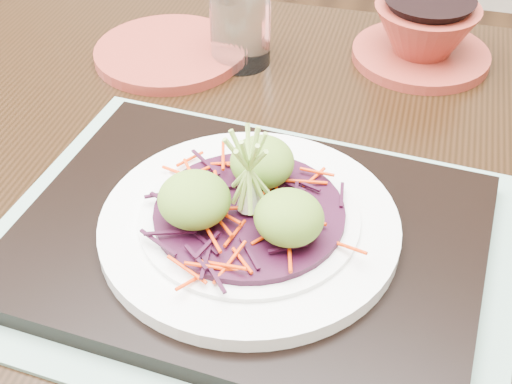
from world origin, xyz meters
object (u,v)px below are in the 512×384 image
(terracotta_side_plate, at_px, (169,53))
(water_glass, at_px, (240,23))
(serving_tray, at_px, (250,239))
(terracotta_bowl_set, at_px, (424,36))
(dining_table, at_px, (285,269))
(white_plate, at_px, (249,224))

(terracotta_side_plate, distance_m, water_glass, 0.10)
(serving_tray, distance_m, terracotta_side_plate, 0.35)
(terracotta_bowl_set, bearing_deg, dining_table, -107.63)
(white_plate, distance_m, water_glass, 0.32)
(dining_table, bearing_deg, terracotta_bowl_set, 70.99)
(serving_tray, bearing_deg, terracotta_side_plate, 126.10)
(dining_table, height_order, water_glass, water_glass)
(dining_table, xyz_separation_m, serving_tray, (-0.01, -0.08, 0.11))
(terracotta_bowl_set, bearing_deg, serving_tray, -106.06)
(serving_tray, bearing_deg, dining_table, 83.28)
(serving_tray, relative_size, terracotta_bowl_set, 1.89)
(dining_table, relative_size, terracotta_side_plate, 6.78)
(terracotta_side_plate, height_order, terracotta_bowl_set, terracotta_bowl_set)
(water_glass, height_order, terracotta_bowl_set, water_glass)
(dining_table, height_order, terracotta_side_plate, terracotta_side_plate)
(dining_table, relative_size, terracotta_bowl_set, 5.98)
(terracotta_side_plate, xyz_separation_m, terracotta_bowl_set, (0.29, 0.08, 0.02))
(white_plate, xyz_separation_m, terracotta_bowl_set, (0.11, 0.37, 0.00))
(dining_table, height_order, terracotta_bowl_set, terracotta_bowl_set)
(water_glass, bearing_deg, white_plate, -71.74)
(terracotta_side_plate, bearing_deg, dining_table, -46.57)
(white_plate, xyz_separation_m, water_glass, (-0.10, 0.31, 0.02))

